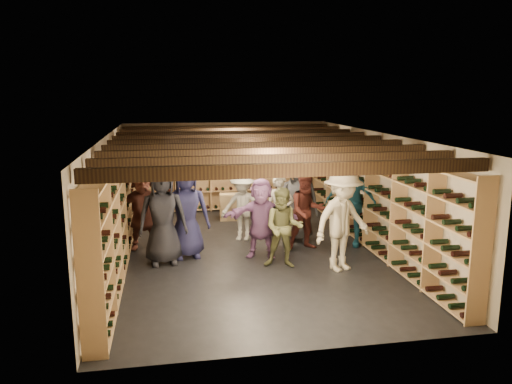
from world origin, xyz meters
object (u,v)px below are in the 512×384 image
at_px(person_4, 351,203).
at_px(person_6, 186,211).
at_px(crate_stack_right, 288,213).
at_px(person_9, 243,207).
at_px(crate_loose, 297,226).
at_px(person_0, 163,216).
at_px(person_12, 298,200).
at_px(person_11, 261,218).
at_px(crate_stack_left, 230,207).
at_px(person_5, 143,208).
at_px(person_8, 307,211).
at_px(person_3, 342,220).
at_px(person_2, 284,228).
at_px(person_7, 279,213).

bearing_deg(person_4, person_6, -152.46).
xyz_separation_m(crate_stack_right, person_9, (-1.26, -0.90, 0.41)).
xyz_separation_m(crate_loose, person_0, (-3.12, -1.81, 0.85)).
bearing_deg(person_6, person_12, 11.53).
bearing_deg(person_11, person_12, 59.71).
relative_size(crate_stack_left, person_11, 0.43).
bearing_deg(person_9, person_5, -150.39).
relative_size(person_4, person_12, 1.00).
bearing_deg(person_0, crate_loose, 26.31).
distance_m(person_6, person_8, 2.47).
relative_size(person_3, person_6, 1.02).
xyz_separation_m(person_0, person_6, (0.46, 0.31, -0.01)).
bearing_deg(person_8, crate_stack_right, 84.33).
distance_m(person_3, person_8, 1.35).
xyz_separation_m(person_5, person_12, (3.32, 0.01, 0.05)).
height_order(crate_stack_left, person_11, person_11).
height_order(person_6, person_12, person_6).
distance_m(crate_stack_left, person_5, 2.90).
bearing_deg(person_2, person_12, 83.43).
xyz_separation_m(person_7, person_9, (-0.63, 0.86, -0.05)).
bearing_deg(person_5, person_4, -14.47).
distance_m(crate_stack_right, person_7, 1.93).
relative_size(person_3, person_9, 1.25).
xyz_separation_m(person_3, person_4, (0.70, 1.42, -0.03)).
height_order(person_0, person_6, person_0).
relative_size(person_7, person_11, 1.01).
relative_size(crate_stack_left, person_2, 0.45).
bearing_deg(crate_stack_left, person_2, -81.27).
xyz_separation_m(crate_stack_left, person_11, (0.26, -2.94, 0.45)).
bearing_deg(person_8, person_4, 2.46).
relative_size(crate_stack_right, person_12, 0.37).
bearing_deg(person_2, crate_loose, 86.11).
relative_size(person_2, person_9, 1.01).
bearing_deg(person_9, person_6, -119.78).
bearing_deg(crate_stack_left, crate_stack_right, -32.70).
distance_m(crate_stack_left, person_7, 2.75).
bearing_deg(person_2, person_0, -178.57).
bearing_deg(person_9, person_12, 13.30).
bearing_deg(person_7, person_3, -40.14).
relative_size(crate_loose, person_2, 0.33).
relative_size(crate_stack_left, person_7, 0.43).
relative_size(person_3, person_5, 1.10).
xyz_separation_m(crate_stack_right, person_5, (-3.39, -1.13, 0.51)).
height_order(crate_loose, person_4, person_4).
distance_m(person_2, person_4, 2.03).
height_order(person_9, person_11, person_11).
bearing_deg(crate_stack_right, person_6, -143.84).
bearing_deg(person_3, person_12, 77.10).
distance_m(person_6, person_9, 1.58).
bearing_deg(person_7, person_0, -154.14).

